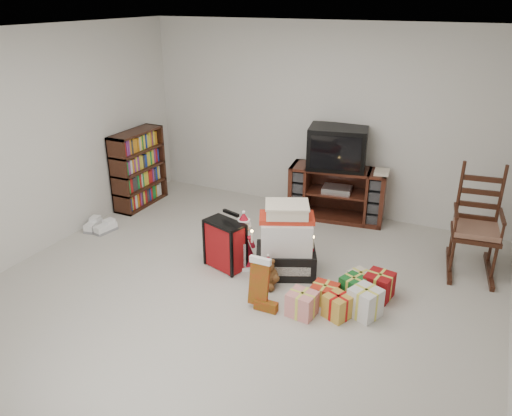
{
  "coord_description": "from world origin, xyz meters",
  "views": [
    {
      "loc": [
        2.04,
        -3.76,
        2.79
      ],
      "look_at": [
        -0.06,
        0.6,
        0.71
      ],
      "focal_mm": 35.0,
      "sensor_mm": 36.0,
      "label": 1
    }
  ],
  "objects": [
    {
      "name": "mrs_claus_figurine",
      "position": [
        -0.19,
        0.57,
        0.25
      ],
      "size": [
        0.31,
        0.3,
        0.65
      ],
      "color": "maroon",
      "rests_on": "floor"
    },
    {
      "name": "stocking",
      "position": [
        0.3,
        -0.08,
        0.27
      ],
      "size": [
        0.25,
        0.11,
        0.53
      ],
      "primitive_type": null,
      "rotation": [
        0.0,
        0.0,
        0.01
      ],
      "color": "#0C680B",
      "rests_on": "floor"
    },
    {
      "name": "gift_cluster",
      "position": [
        1.04,
        0.33,
        0.12
      ],
      "size": [
        0.7,
        1.02,
        0.24
      ],
      "color": "#B52714",
      "rests_on": "floor"
    },
    {
      "name": "tv_stand",
      "position": [
        0.34,
        2.25,
        0.36
      ],
      "size": [
        1.29,
        0.61,
        0.71
      ],
      "rotation": [
        0.0,
        0.0,
        0.14
      ],
      "color": "#4E2116",
      "rests_on": "floor"
    },
    {
      "name": "santa_figurine",
      "position": [
        0.43,
        0.74,
        0.24
      ],
      "size": [
        0.31,
        0.29,
        0.63
      ],
      "color": "maroon",
      "rests_on": "floor"
    },
    {
      "name": "room",
      "position": [
        0.0,
        0.0,
        1.25
      ],
      "size": [
        5.01,
        5.01,
        2.51
      ],
      "color": "#B6B3A7",
      "rests_on": "ground"
    },
    {
      "name": "sneaker_pair",
      "position": [
        -2.26,
        0.56,
        0.05
      ],
      "size": [
        0.38,
        0.32,
        0.11
      ],
      "rotation": [
        0.0,
        0.0,
        0.07
      ],
      "color": "white",
      "rests_on": "floor"
    },
    {
      "name": "bookshelf",
      "position": [
        -2.32,
        1.51,
        0.52
      ],
      "size": [
        0.29,
        0.88,
        1.07
      ],
      "color": "#3B1A10",
      "rests_on": "floor"
    },
    {
      "name": "teddy_bear",
      "position": [
        0.23,
        0.3,
        0.14
      ],
      "size": [
        0.21,
        0.19,
        0.32
      ],
      "color": "brown",
      "rests_on": "floor"
    },
    {
      "name": "crt_television",
      "position": [
        0.31,
        2.25,
        0.98
      ],
      "size": [
        0.82,
        0.66,
        0.54
      ],
      "rotation": [
        0.0,
        0.0,
        0.2
      ],
      "color": "black",
      "rests_on": "tv_stand"
    },
    {
      "name": "red_suitcase",
      "position": [
        -0.35,
        0.44,
        0.28
      ],
      "size": [
        0.47,
        0.34,
        0.65
      ],
      "rotation": [
        0.0,
        0.0,
        -0.29
      ],
      "color": "maroon",
      "rests_on": "floor"
    },
    {
      "name": "rocking_chair",
      "position": [
        2.08,
        1.6,
        0.41
      ],
      "size": [
        0.58,
        0.86,
        1.21
      ],
      "rotation": [
        0.0,
        0.0,
        0.12
      ],
      "color": "#3B1A10",
      "rests_on": "floor"
    },
    {
      "name": "gift_pile",
      "position": [
        0.29,
        0.63,
        0.35
      ],
      "size": [
        0.76,
        0.67,
        0.79
      ],
      "rotation": [
        0.0,
        0.0,
        0.42
      ],
      "color": "black",
      "rests_on": "floor"
    }
  ]
}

